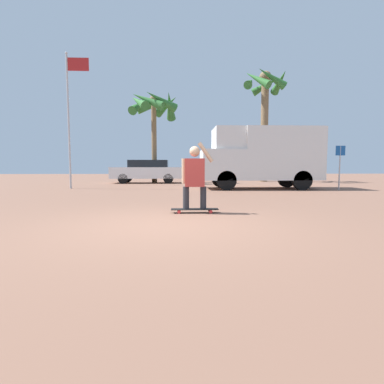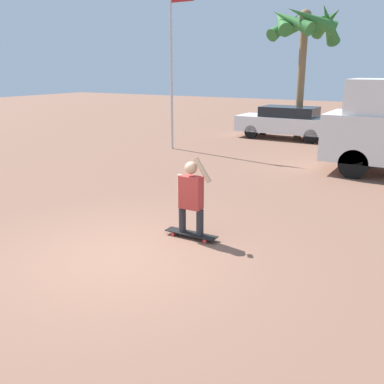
{
  "view_description": "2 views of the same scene",
  "coord_description": "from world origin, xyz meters",
  "px_view_note": "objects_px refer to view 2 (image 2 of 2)",
  "views": [
    {
      "loc": [
        0.24,
        -5.36,
        1.05
      ],
      "look_at": [
        0.57,
        1.61,
        0.46
      ],
      "focal_mm": 28.0,
      "sensor_mm": 36.0,
      "label": 1
    },
    {
      "loc": [
        4.56,
        -5.28,
        3.17
      ],
      "look_at": [
        0.32,
        1.97,
        0.75
      ],
      "focal_mm": 40.0,
      "sensor_mm": 36.0,
      "label": 2
    }
  ],
  "objects_px": {
    "skateboard": "(191,234)",
    "flagpole": "(173,53)",
    "person_skateboarder": "(191,194)",
    "parked_car_white": "(287,122)",
    "palm_tree_center_background": "(304,28)"
  },
  "relations": [
    {
      "from": "skateboard",
      "to": "flagpole",
      "type": "distance_m",
      "value": 10.37
    },
    {
      "from": "person_skateboarder",
      "to": "flagpole",
      "type": "relative_size",
      "value": 0.24
    },
    {
      "from": "skateboard",
      "to": "parked_car_white",
      "type": "bearing_deg",
      "value": 100.47
    },
    {
      "from": "skateboard",
      "to": "parked_car_white",
      "type": "height_order",
      "value": "parked_car_white"
    },
    {
      "from": "palm_tree_center_background",
      "to": "flagpole",
      "type": "distance_m",
      "value": 6.41
    },
    {
      "from": "skateboard",
      "to": "palm_tree_center_background",
      "type": "distance_m",
      "value": 14.19
    },
    {
      "from": "skateboard",
      "to": "palm_tree_center_background",
      "type": "xyz_separation_m",
      "value": [
        -1.95,
        13.2,
        4.84
      ]
    },
    {
      "from": "parked_car_white",
      "to": "palm_tree_center_background",
      "type": "bearing_deg",
      "value": 34.71
    },
    {
      "from": "parked_car_white",
      "to": "skateboard",
      "type": "bearing_deg",
      "value": -79.53
    },
    {
      "from": "person_skateboarder",
      "to": "palm_tree_center_background",
      "type": "distance_m",
      "value": 13.94
    },
    {
      "from": "skateboard",
      "to": "flagpole",
      "type": "xyz_separation_m",
      "value": [
        -5.5,
        7.99,
        3.66
      ]
    },
    {
      "from": "flagpole",
      "to": "person_skateboarder",
      "type": "bearing_deg",
      "value": -55.48
    },
    {
      "from": "person_skateboarder",
      "to": "flagpole",
      "type": "bearing_deg",
      "value": 124.52
    },
    {
      "from": "person_skateboarder",
      "to": "parked_car_white",
      "type": "xyz_separation_m",
      "value": [
        -2.38,
        12.9,
        -0.1
      ]
    },
    {
      "from": "palm_tree_center_background",
      "to": "flagpole",
      "type": "height_order",
      "value": "flagpole"
    }
  ]
}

